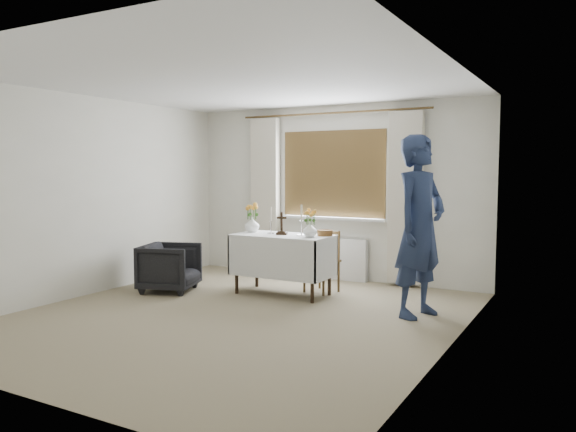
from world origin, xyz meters
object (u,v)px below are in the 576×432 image
object	(u,v)px
wooden_cross	(282,223)
flower_vase_right	(310,230)
altar_table	(283,265)
armchair	(170,267)
flower_vase_left	(252,224)
wooden_chair	(322,262)
person	(420,226)

from	to	relation	value
wooden_cross	flower_vase_right	xyz separation A→B (m)	(0.43, -0.06, -0.05)
altar_table	flower_vase_right	distance (m)	0.63
wooden_cross	flower_vase_right	distance (m)	0.43
altar_table	wooden_cross	world-z (taller)	wooden_cross
altar_table	armchair	size ratio (longest dim) A/B	1.81
altar_table	flower_vase_left	size ratio (longest dim) A/B	6.20
altar_table	flower_vase_right	bearing A→B (deg)	-7.58
wooden_chair	flower_vase_right	world-z (taller)	flower_vase_right
wooden_chair	person	bearing A→B (deg)	-8.45
wooden_chair	flower_vase_left	world-z (taller)	flower_vase_left
armchair	person	distance (m)	3.27
wooden_cross	flower_vase_left	distance (m)	0.49
altar_table	armchair	xyz separation A→B (m)	(-1.38, -0.55, -0.07)
wooden_cross	person	bearing A→B (deg)	-27.01
flower_vase_left	wooden_chair	bearing A→B (deg)	18.43
flower_vase_right	altar_table	bearing A→B (deg)	172.42
armchair	flower_vase_right	distance (m)	1.93
wooden_chair	altar_table	bearing A→B (deg)	-122.74
person	altar_table	bearing A→B (deg)	101.95
wooden_chair	flower_vase_right	distance (m)	0.62
altar_table	wooden_chair	world-z (taller)	wooden_chair
armchair	wooden_cross	size ratio (longest dim) A/B	2.40
altar_table	person	world-z (taller)	person
person	flower_vase_left	world-z (taller)	person
armchair	flower_vase_left	world-z (taller)	flower_vase_left
wooden_cross	armchair	bearing A→B (deg)	-178.79
wooden_chair	flower_vase_right	size ratio (longest dim) A/B	4.46
person	wooden_cross	bearing A→B (deg)	101.95
person	wooden_cross	distance (m)	1.83
flower_vase_left	flower_vase_right	xyz separation A→B (m)	(0.91, -0.13, -0.01)
wooden_chair	person	size ratio (longest dim) A/B	0.41
altar_table	person	distance (m)	1.91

